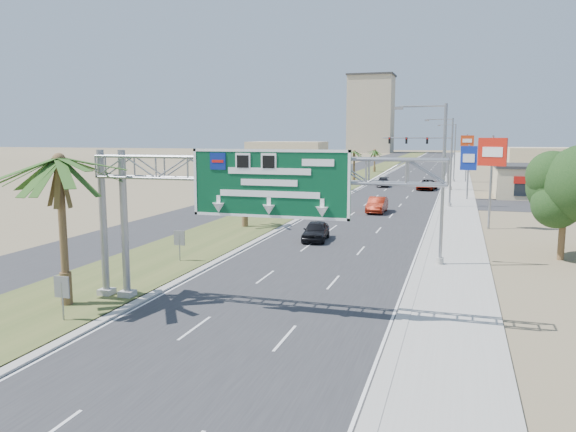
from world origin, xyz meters
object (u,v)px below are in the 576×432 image
(signal_mast, at_px, (437,157))
(car_far, at_px, (383,182))
(car_mid_lane, at_px, (377,205))
(car_right_lane, at_px, (427,185))
(store_building, at_px, (569,183))
(sign_gantry, at_px, (240,181))
(palm_near, at_px, (59,161))
(car_left_lane, at_px, (316,231))
(pole_sign_blue, at_px, (469,160))
(pole_sign_red_far, at_px, (467,144))
(pole_sign_red_near, at_px, (492,157))

(signal_mast, height_order, car_far, signal_mast)
(car_mid_lane, height_order, car_right_lane, car_mid_lane)
(store_building, xyz_separation_m, car_far, (-25.07, 9.44, -1.31))
(sign_gantry, height_order, store_building, sign_gantry)
(palm_near, bearing_deg, signal_mast, 77.34)
(signal_mast, bearing_deg, car_left_lane, -99.23)
(pole_sign_blue, distance_m, pole_sign_red_far, 27.96)
(store_building, relative_size, pole_sign_blue, 2.59)
(palm_near, xyz_separation_m, car_mid_lane, (9.48, 37.07, -6.11))
(car_left_lane, height_order, car_right_lane, car_left_lane)
(signal_mast, height_order, car_mid_lane, signal_mast)
(palm_near, bearing_deg, store_building, 61.72)
(car_left_lane, bearing_deg, pole_sign_red_near, 31.62)
(pole_sign_red_far, bearing_deg, pole_sign_blue, -90.04)
(sign_gantry, relative_size, car_right_lane, 3.11)
(car_mid_lane, bearing_deg, pole_sign_red_near, -34.38)
(palm_near, bearing_deg, pole_sign_red_far, 76.89)
(car_right_lane, xyz_separation_m, pole_sign_red_near, (7.19, -34.30, 5.53))
(car_mid_lane, relative_size, pole_sign_blue, 0.71)
(pole_sign_red_far, bearing_deg, pole_sign_red_near, -88.22)
(car_left_lane, bearing_deg, pole_sign_red_far, 74.09)
(car_mid_lane, height_order, car_far, car_mid_lane)
(sign_gantry, distance_m, pole_sign_blue, 51.49)
(pole_sign_red_near, bearing_deg, store_building, 68.93)
(sign_gantry, bearing_deg, car_mid_lane, 87.81)
(car_left_lane, height_order, car_mid_lane, car_mid_lane)
(pole_sign_red_near, relative_size, pole_sign_blue, 1.16)
(car_mid_lane, xyz_separation_m, pole_sign_red_far, (9.21, 43.17, 5.70))
(palm_near, height_order, car_right_lane, palm_near)
(store_building, relative_size, car_left_lane, 4.09)
(sign_gantry, bearing_deg, store_building, 67.64)
(signal_mast, height_order, car_right_lane, signal_mast)
(palm_near, xyz_separation_m, pole_sign_blue, (18.67, 52.32, -1.91))
(palm_near, xyz_separation_m, car_far, (6.13, 67.44, -6.24))
(pole_sign_red_far, bearing_deg, car_right_lane, -108.99)
(sign_gantry, relative_size, car_left_lane, 3.81)
(signal_mast, xyz_separation_m, car_left_lane, (-7.17, -44.13, -4.10))
(palm_near, height_order, store_building, palm_near)
(car_right_lane, bearing_deg, store_building, -11.45)
(palm_near, distance_m, pole_sign_red_far, 82.39)
(signal_mast, bearing_deg, sign_gantry, -95.74)
(car_right_lane, bearing_deg, pole_sign_red_far, 77.58)
(signal_mast, relative_size, car_far, 2.16)
(store_building, xyz_separation_m, pole_sign_red_far, (-12.51, 22.24, 4.51))
(palm_near, xyz_separation_m, car_right_lane, (13.07, 63.90, -6.18))
(car_right_lane, bearing_deg, signal_mast, 9.79)
(sign_gantry, bearing_deg, pole_sign_red_far, 82.33)
(pole_sign_red_near, relative_size, pole_sign_red_far, 0.98)
(signal_mast, distance_m, store_building, 18.08)
(signal_mast, relative_size, car_left_lane, 2.34)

